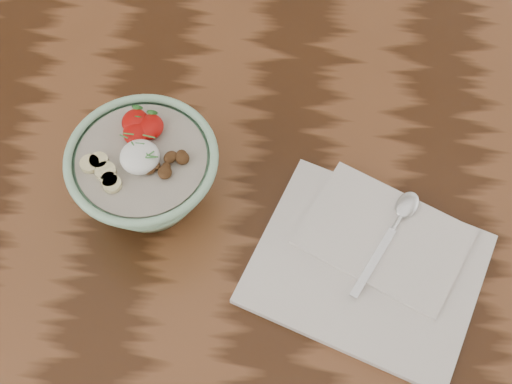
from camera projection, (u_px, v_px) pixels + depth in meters
table at (140, 209)px, 103.29cm from camera, size 160.00×90.00×75.00cm
breakfast_bowl at (145, 174)px, 88.10cm from camera, size 18.55×18.55×12.23cm
napkin at (370, 262)px, 88.47cm from camera, size 32.86×29.71×1.67cm
spoon at (399, 219)px, 89.85cm from camera, size 9.23×15.67×0.87cm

